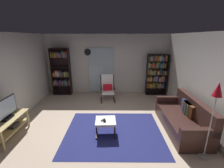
# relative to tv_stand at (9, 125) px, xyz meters

# --- Properties ---
(ground_plane) EXTENTS (7.02, 7.02, 0.00)m
(ground_plane) POSITION_rel_tv_stand_xyz_m (2.38, 0.47, -0.35)
(ground_plane) COLOR #BFA892
(wall_back) EXTENTS (5.60, 0.06, 2.60)m
(wall_back) POSITION_rel_tv_stand_xyz_m (2.38, 3.37, 0.95)
(wall_back) COLOR silver
(wall_back) RESTS_ON ground
(wall_left) EXTENTS (0.06, 6.00, 2.60)m
(wall_left) POSITION_rel_tv_stand_xyz_m (-0.32, 0.47, 0.95)
(wall_left) COLOR silver
(wall_left) RESTS_ON ground
(wall_right) EXTENTS (0.06, 6.00, 2.60)m
(wall_right) POSITION_rel_tv_stand_xyz_m (5.08, 0.47, 0.95)
(wall_right) COLOR silver
(wall_right) RESTS_ON ground
(glass_door_panel) EXTENTS (1.10, 0.01, 2.00)m
(glass_door_panel) POSITION_rel_tv_stand_xyz_m (2.11, 3.30, 0.70)
(glass_door_panel) COLOR silver
(area_rug) EXTENTS (2.57, 2.09, 0.01)m
(area_rug) POSITION_rel_tv_stand_xyz_m (2.65, 0.22, -0.34)
(area_rug) COLOR navy
(area_rug) RESTS_ON ground
(tv_stand) EXTENTS (0.50, 1.14, 0.53)m
(tv_stand) POSITION_rel_tv_stand_xyz_m (0.00, 0.00, 0.00)
(tv_stand) COLOR tan
(tv_stand) RESTS_ON ground
(television) EXTENTS (0.20, 0.83, 0.52)m
(television) POSITION_rel_tv_stand_xyz_m (0.00, -0.01, 0.42)
(television) COLOR black
(television) RESTS_ON tv_stand
(bookshelf_near_tv) EXTENTS (0.79, 0.30, 2.04)m
(bookshelf_near_tv) POSITION_rel_tv_stand_xyz_m (0.39, 3.11, 0.69)
(bookshelf_near_tv) COLOR black
(bookshelf_near_tv) RESTS_ON ground
(bookshelf_near_sofa) EXTENTS (0.86, 0.30, 1.78)m
(bookshelf_near_sofa) POSITION_rel_tv_stand_xyz_m (4.52, 3.13, 0.61)
(bookshelf_near_sofa) COLOR black
(bookshelf_near_sofa) RESTS_ON ground
(leather_sofa) EXTENTS (0.85, 1.97, 0.89)m
(leather_sofa) POSITION_rel_tv_stand_xyz_m (4.58, 0.40, -0.03)
(leather_sofa) COLOR #38211C
(leather_sofa) RESTS_ON ground
(lounge_armchair) EXTENTS (0.62, 0.70, 1.02)m
(lounge_armchair) POSITION_rel_tv_stand_xyz_m (2.42, 2.48, 0.19)
(lounge_armchair) COLOR black
(lounge_armchair) RESTS_ON ground
(ottoman) EXTENTS (0.54, 0.50, 0.41)m
(ottoman) POSITION_rel_tv_stand_xyz_m (2.45, 0.14, -0.01)
(ottoman) COLOR white
(ottoman) RESTS_ON ground
(tv_remote) EXTENTS (0.11, 0.14, 0.02)m
(tv_remote) POSITION_rel_tv_stand_xyz_m (2.38, 0.13, 0.07)
(tv_remote) COLOR black
(tv_remote) RESTS_ON ottoman
(cell_phone) EXTENTS (0.08, 0.15, 0.01)m
(cell_phone) POSITION_rel_tv_stand_xyz_m (2.42, 0.08, 0.07)
(cell_phone) COLOR black
(cell_phone) RESTS_ON ottoman
(floor_lamp_by_sofa) EXTENTS (0.22, 0.22, 1.68)m
(floor_lamp_by_sofa) POSITION_rel_tv_stand_xyz_m (4.60, -0.65, 0.99)
(floor_lamp_by_sofa) COLOR #A5A5AD
(floor_lamp_by_sofa) RESTS_ON ground
(wall_clock) EXTENTS (0.29, 0.03, 0.29)m
(wall_clock) POSITION_rel_tv_stand_xyz_m (1.54, 3.29, 1.50)
(wall_clock) COLOR silver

